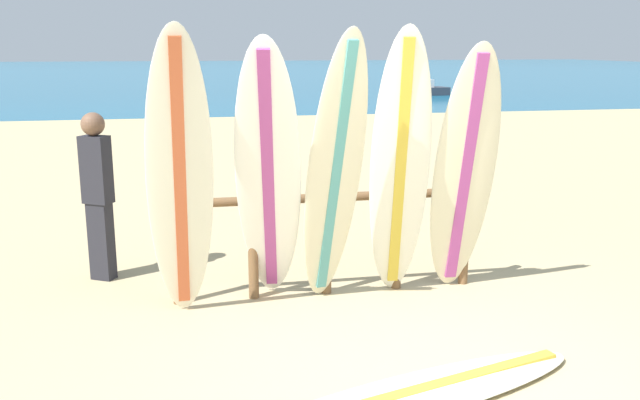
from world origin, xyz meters
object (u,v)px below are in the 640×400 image
object	(u,v)px
surfboard_leaning_far_left	(180,179)
surfboard_leaning_center_left	(334,173)
surfboard_leaning_center	(400,168)
small_boat_offshore	(422,90)
surfboard_rack	(326,226)
surfboard_leaning_center_right	(464,172)
surfboard_leaning_left	(268,179)
beachgoer_standing	(98,189)
surfboard_lying_on_sand	(412,396)

from	to	relation	value
surfboard_leaning_far_left	surfboard_leaning_center_left	xyz separation A→B (m)	(1.25, 0.07, -0.01)
surfboard_leaning_center_left	surfboard_leaning_center	bearing A→B (deg)	9.14
small_boat_offshore	surfboard_rack	bearing A→B (deg)	-111.48
surfboard_leaning_center	surfboard_leaning_center_right	xyz separation A→B (m)	(0.60, 0.02, -0.06)
surfboard_leaning_center_right	surfboard_leaning_left	bearing A→B (deg)	-176.86
surfboard_leaning_center_right	small_boat_offshore	bearing A→B (deg)	71.22
surfboard_leaning_left	surfboard_leaning_center_left	distance (m)	0.55
beachgoer_standing	surfboard_leaning_center_right	bearing A→B (deg)	-18.22
surfboard_leaning_center_right	beachgoer_standing	distance (m)	3.39
surfboard_rack	surfboard_leaning_center_right	size ratio (longest dim) A/B	1.22
surfboard_rack	surfboard_leaning_far_left	distance (m)	1.45
surfboard_lying_on_sand	small_boat_offshore	bearing A→B (deg)	70.34
surfboard_leaning_far_left	small_boat_offshore	world-z (taller)	surfboard_leaning_far_left
surfboard_leaning_center	surfboard_leaning_far_left	bearing A→B (deg)	-174.89
surfboard_leaning_center_right	surfboard_leaning_far_left	bearing A→B (deg)	-175.59
surfboard_leaning_left	small_boat_offshore	xyz separation A→B (m)	(9.89, 24.08, -0.89)
surfboard_leaning_center_left	small_boat_offshore	distance (m)	25.86
surfboard_lying_on_sand	beachgoer_standing	world-z (taller)	beachgoer_standing
surfboard_leaning_far_left	surfboard_leaning_center_right	xyz separation A→B (m)	(2.44, 0.19, -0.07)
small_boat_offshore	surfboard_leaning_left	bearing A→B (deg)	-112.33
surfboard_rack	surfboard_leaning_left	xyz separation A→B (m)	(-0.56, -0.36, 0.52)
surfboard_leaning_center_left	surfboard_leaning_far_left	bearing A→B (deg)	-176.82
surfboard_leaning_center	surfboard_leaning_center_right	distance (m)	0.60
surfboard_leaning_far_left	surfboard_leaning_left	world-z (taller)	surfboard_leaning_far_left
surfboard_leaning_left	surfboard_leaning_center_right	world-z (taller)	surfboard_leaning_left
surfboard_lying_on_sand	beachgoer_standing	size ratio (longest dim) A/B	1.64
surfboard_leaning_far_left	surfboard_leaning_center_left	world-z (taller)	surfboard_leaning_far_left
surfboard_rack	small_boat_offshore	size ratio (longest dim) A/B	1.11
small_boat_offshore	surfboard_leaning_center	bearing A→B (deg)	-110.04
surfboard_leaning_far_left	small_boat_offshore	size ratio (longest dim) A/B	0.97
surfboard_rack	surfboard_leaning_far_left	world-z (taller)	surfboard_leaning_far_left
surfboard_leaning_center	beachgoer_standing	distance (m)	2.85
surfboard_leaning_left	beachgoer_standing	distance (m)	1.89
surfboard_leaning_far_left	surfboard_leaning_center_left	size ratio (longest dim) A/B	1.01
small_boat_offshore	surfboard_leaning_far_left	bearing A→B (deg)	-113.67
surfboard_leaning_left	surfboard_leaning_center_left	bearing A→B (deg)	-2.43
surfboard_leaning_far_left	beachgoer_standing	world-z (taller)	surfboard_leaning_far_left
surfboard_leaning_center	small_boat_offshore	size ratio (longest dim) A/B	0.97
surfboard_leaning_center_left	surfboard_leaning_center_right	distance (m)	1.20
surfboard_leaning_left	small_boat_offshore	size ratio (longest dim) A/B	0.93
beachgoer_standing	surfboard_leaning_far_left	bearing A→B (deg)	-58.02
surfboard_lying_on_sand	small_boat_offshore	xyz separation A→B (m)	(9.19, 25.72, 0.22)
surfboard_leaning_center_left	small_boat_offshore	size ratio (longest dim) A/B	0.96
surfboard_rack	surfboard_leaning_far_left	xyz separation A→B (m)	(-1.26, -0.45, 0.56)
surfboard_leaning_center_left	small_boat_offshore	xyz separation A→B (m)	(9.34, 24.10, -0.92)
surfboard_leaning_center_left	surfboard_leaning_center	distance (m)	0.60
surfboard_leaning_center_left	surfboard_leaning_center_right	xyz separation A→B (m)	(1.19, 0.12, -0.05)
surfboard_rack	surfboard_leaning_left	size ratio (longest dim) A/B	1.19
surfboard_leaning_left	surfboard_lying_on_sand	bearing A→B (deg)	-66.87
surfboard_leaning_center_left	small_boat_offshore	world-z (taller)	surfboard_leaning_center_left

